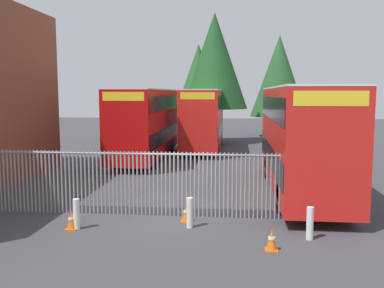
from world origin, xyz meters
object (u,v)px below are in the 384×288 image
Objects in this scene: double_decker_bus_behind_fence_left at (146,121)px; bollard_center_front at (190,213)px; bollard_near_left at (76,214)px; traffic_cone_near_kerb at (72,220)px; double_decker_bus_near_gate at (301,135)px; traffic_cone_by_gate at (186,213)px; traffic_cone_mid_forecourt at (272,240)px; double_decker_bus_behind_fence_right at (204,117)px; bollard_near_right at (310,223)px.

double_decker_bus_behind_fence_left reaches higher than bollard_center_front.
bollard_near_left reaches higher than traffic_cone_near_kerb.
double_decker_bus_near_gate is at bearing 37.12° from traffic_cone_near_kerb.
traffic_cone_by_gate is 1.00× the size of traffic_cone_near_kerb.
traffic_cone_by_gate is at bearing 137.65° from traffic_cone_mid_forecourt.
traffic_cone_by_gate and traffic_cone_mid_forecourt have the same top height.
bollard_near_left is at bearing -161.38° from traffic_cone_by_gate.
bollard_near_left is at bearing -142.50° from double_decker_bus_near_gate.
traffic_cone_near_kerb is (-7.68, -5.81, -2.13)m from double_decker_bus_near_gate.
bollard_center_front is at bearing 8.58° from traffic_cone_near_kerb.
double_decker_bus_behind_fence_left is at bearing 134.92° from double_decker_bus_near_gate.
bollard_center_front is (0.96, -18.85, -1.95)m from double_decker_bus_behind_fence_right.
bollard_near_left is at bearing -97.29° from double_decker_bus_behind_fence_right.
bollard_near_left is 3.44m from traffic_cone_by_gate.
double_decker_bus_near_gate and double_decker_bus_behind_fence_right have the same top height.
bollard_near_left is 1.61× the size of traffic_cone_by_gate.
double_decker_bus_behind_fence_left reaches higher than traffic_cone_near_kerb.
double_decker_bus_behind_fence_right is at bearing 110.42° from double_decker_bus_near_gate.
double_decker_bus_behind_fence_left is 16.42m from bollard_near_right.
bollard_near_right is at bearing -11.81° from bollard_center_front.
double_decker_bus_behind_fence_right reaches higher than bollard_center_front.
bollard_near_right is at bearing -77.13° from double_decker_bus_behind_fence_right.
bollard_center_front is 0.64m from traffic_cone_by_gate.
double_decker_bus_behind_fence_left is 14.28m from bollard_near_left.
traffic_cone_near_kerb is at bearing -87.41° from double_decker_bus_behind_fence_left.
traffic_cone_near_kerb is at bearing 168.71° from traffic_cone_mid_forecourt.
bollard_near_left and bollard_center_front have the same top height.
bollard_near_left is 3.47m from bollard_center_front.
traffic_cone_mid_forecourt is at bearing -66.76° from double_decker_bus_behind_fence_left.
double_decker_bus_behind_fence_right reaches higher than traffic_cone_by_gate.
traffic_cone_by_gate and traffic_cone_near_kerb have the same top height.
bollard_near_right is 1.53m from traffic_cone_mid_forecourt.
bollard_near_left is (-7.53, -5.78, -1.95)m from double_decker_bus_near_gate.
double_decker_bus_behind_fence_right is at bearing 102.87° from bollard_near_right.
double_decker_bus_behind_fence_left is 6.17m from double_decker_bus_behind_fence_right.
traffic_cone_mid_forecourt is 1.00× the size of traffic_cone_near_kerb.
bollard_center_front reaches higher than traffic_cone_near_kerb.
double_decker_bus_behind_fence_left is at bearing 93.20° from bollard_near_left.
traffic_cone_by_gate is 1.00× the size of traffic_cone_mid_forecourt.
traffic_cone_mid_forecourt is (2.36, -1.73, -0.19)m from bollard_center_front.
bollard_near_left is at bearing -171.59° from bollard_center_front.
double_decker_bus_near_gate reaches higher than bollard_center_front.
bollard_near_right is at bearing -1.87° from bollard_near_left.
double_decker_bus_behind_fence_right is 18.32× the size of traffic_cone_near_kerb.
bollard_near_right is 1.61× the size of traffic_cone_mid_forecourt.
double_decker_bus_behind_fence_left is at bearing 113.24° from traffic_cone_mid_forecourt.
double_decker_bus_near_gate is at bearing 37.50° from bollard_near_left.
traffic_cone_mid_forecourt is (3.32, -20.58, -2.13)m from double_decker_bus_behind_fence_right.
double_decker_bus_behind_fence_right is 11.38× the size of bollard_near_left.
bollard_near_right reaches higher than traffic_cone_by_gate.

